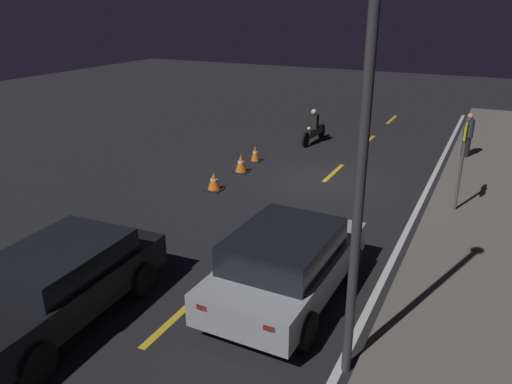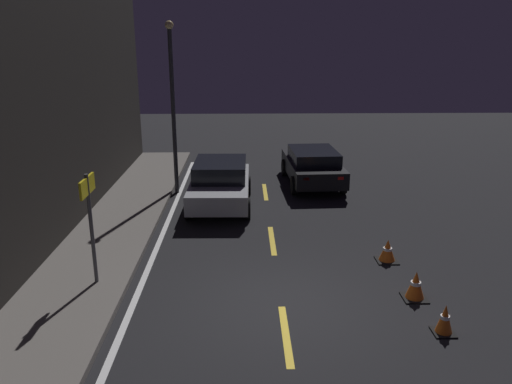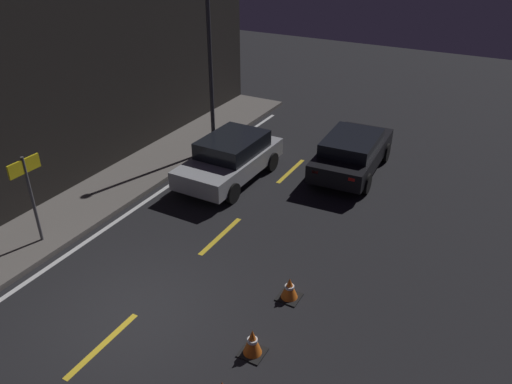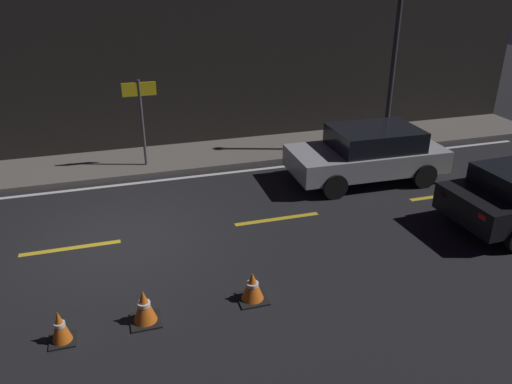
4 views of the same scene
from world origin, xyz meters
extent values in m
plane|color=black|center=(0.00, 0.00, 0.00)|extent=(56.00, 56.00, 0.00)
cube|color=#605B56|center=(0.00, 4.37, 0.07)|extent=(28.00, 2.21, 0.14)
cube|color=black|center=(0.00, 5.62, 3.76)|extent=(28.00, 0.30, 7.52)
cube|color=gold|center=(-1.00, 0.00, 0.00)|extent=(2.00, 0.14, 0.01)
cube|color=gold|center=(3.50, 0.00, 0.00)|extent=(2.00, 0.14, 0.01)
cube|color=gold|center=(8.00, 0.00, 0.00)|extent=(2.00, 0.14, 0.01)
cube|color=silver|center=(0.00, 3.01, 0.00)|extent=(25.20, 0.14, 0.01)
cube|color=#9EA0A5|center=(6.50, 1.51, 0.61)|extent=(4.10, 1.88, 0.58)
cube|color=black|center=(6.70, 1.51, 1.17)|extent=(2.26, 1.67, 0.53)
cube|color=red|center=(8.49, 0.89, 0.76)|extent=(0.06, 0.20, 0.10)
cube|color=red|center=(8.51, 2.07, 0.76)|extent=(0.06, 0.20, 0.10)
cylinder|color=black|center=(5.22, 0.65, 0.32)|extent=(0.65, 0.19, 0.64)
cylinder|color=black|center=(5.25, 2.42, 0.32)|extent=(0.65, 0.19, 0.64)
cylinder|color=black|center=(7.75, 0.60, 0.32)|extent=(0.65, 0.19, 0.64)
cylinder|color=black|center=(7.78, 2.38, 0.32)|extent=(0.65, 0.19, 0.64)
cube|color=red|center=(6.91, -1.31, 0.77)|extent=(0.07, 0.20, 0.10)
cube|color=red|center=(6.96, -2.46, 0.77)|extent=(0.07, 0.20, 0.10)
cylinder|color=black|center=(7.66, -0.98, 0.33)|extent=(0.66, 0.21, 0.65)
cube|color=black|center=(-1.01, -2.89, 0.01)|extent=(0.40, 0.40, 0.03)
cone|color=orange|center=(-1.01, -2.89, 0.30)|extent=(0.31, 0.31, 0.54)
cylinder|color=white|center=(-1.01, -2.89, 0.33)|extent=(0.17, 0.17, 0.06)
cube|color=black|center=(0.27, -2.78, 0.01)|extent=(0.50, 0.50, 0.03)
cone|color=orange|center=(0.27, -2.78, 0.32)|extent=(0.38, 0.38, 0.58)
cylinder|color=white|center=(0.27, -2.78, 0.35)|extent=(0.21, 0.21, 0.07)
cube|color=black|center=(2.12, -2.71, 0.01)|extent=(0.51, 0.51, 0.03)
cone|color=orange|center=(2.12, -2.71, 0.29)|extent=(0.39, 0.39, 0.52)
cylinder|color=white|center=(2.12, -2.71, 0.32)|extent=(0.21, 0.21, 0.06)
cylinder|color=#4C4C51|center=(0.92, 3.94, 1.34)|extent=(0.08, 0.08, 2.40)
cube|color=yellow|center=(0.92, 3.94, 2.29)|extent=(0.90, 0.05, 0.36)
cylinder|color=#333338|center=(8.00, 3.11, 2.75)|extent=(0.14, 0.14, 5.50)
camera|label=1|loc=(14.13, 4.60, 5.23)|focal=35.00mm
camera|label=2|loc=(-8.91, 0.74, 5.12)|focal=35.00mm
camera|label=3|loc=(-5.96, -6.26, 7.64)|focal=35.00mm
camera|label=4|loc=(0.14, -9.57, 5.37)|focal=35.00mm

